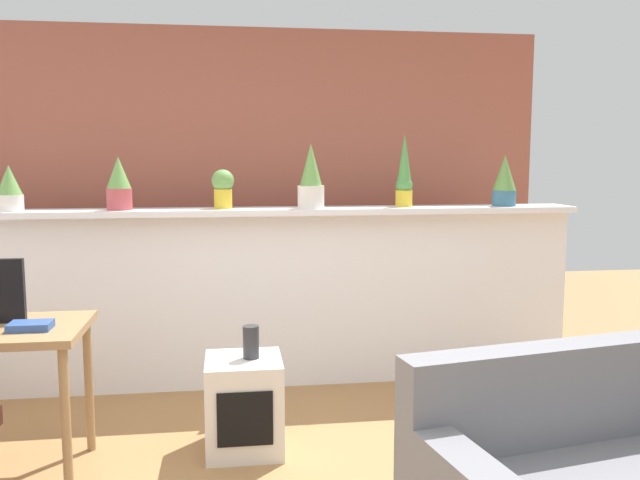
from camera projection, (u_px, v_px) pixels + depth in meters
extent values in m
cube|color=white|center=(271.00, 300.00, 4.49)|extent=(4.18, 0.16, 1.18)
cube|color=white|center=(270.00, 211.00, 4.37)|extent=(4.18, 0.33, 0.04)
cube|color=#9E5442|center=(265.00, 198.00, 5.00)|extent=(4.18, 0.10, 2.50)
cylinder|color=silver|center=(10.00, 203.00, 4.12)|extent=(0.16, 0.16, 0.10)
cone|color=#669E4C|center=(9.00, 180.00, 4.10)|extent=(0.15, 0.15, 0.19)
cylinder|color=#B7474C|center=(119.00, 199.00, 4.22)|extent=(0.16, 0.16, 0.14)
cone|color=#669E4C|center=(118.00, 172.00, 4.20)|extent=(0.15, 0.15, 0.20)
cylinder|color=gold|center=(223.00, 199.00, 4.35)|extent=(0.12, 0.12, 0.13)
sphere|color=#669E4C|center=(223.00, 181.00, 4.33)|extent=(0.15, 0.15, 0.15)
cylinder|color=silver|center=(311.00, 197.00, 4.37)|extent=(0.18, 0.18, 0.15)
cone|color=#669E4C|center=(311.00, 165.00, 4.34)|extent=(0.15, 0.15, 0.28)
cylinder|color=gold|center=(404.00, 198.00, 4.53)|extent=(0.12, 0.12, 0.11)
sphere|color=#4C9347|center=(404.00, 185.00, 4.51)|extent=(0.12, 0.12, 0.12)
cone|color=#4C9347|center=(404.00, 158.00, 4.49)|extent=(0.10, 0.10, 0.33)
cylinder|color=#386B84|center=(504.00, 198.00, 4.58)|extent=(0.16, 0.16, 0.11)
cone|color=#669E4C|center=(505.00, 173.00, 4.56)|extent=(0.16, 0.16, 0.24)
cylinder|color=#99754C|center=(66.00, 423.00, 2.98)|extent=(0.04, 0.04, 0.71)
cylinder|color=#99754C|center=(89.00, 386.00, 3.48)|extent=(0.04, 0.04, 0.71)
cube|color=silver|center=(244.00, 404.00, 3.49)|extent=(0.40, 0.40, 0.50)
cube|color=black|center=(245.00, 418.00, 3.31)|extent=(0.28, 0.04, 0.28)
cylinder|color=#2D2D33|center=(251.00, 342.00, 3.46)|extent=(0.09, 0.09, 0.17)
cube|color=#2D4C8C|center=(30.00, 326.00, 3.08)|extent=(0.19, 0.13, 0.04)
cube|color=slate|center=(575.00, 390.00, 2.71)|extent=(1.56, 0.44, 0.40)
cube|color=slate|center=(463.00, 476.00, 2.22)|extent=(0.30, 0.78, 0.16)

